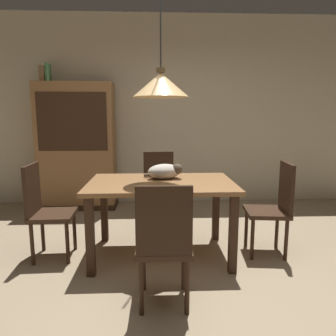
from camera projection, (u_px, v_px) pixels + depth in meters
ground at (178, 285)px, 2.59m from camera, size 10.00×10.00×0.00m
back_wall at (166, 111)px, 4.96m from camera, size 6.40×0.10×2.90m
dining_table at (161, 192)px, 3.06m from camera, size 1.40×0.90×0.75m
chair_left_side at (44, 207)px, 3.03m from camera, size 0.42×0.42×0.93m
chair_near_front at (164, 241)px, 2.21m from camera, size 0.41×0.41×0.93m
chair_right_side at (275, 204)px, 3.12m from camera, size 0.44×0.44×0.93m
chair_far_back at (159, 186)px, 3.94m from camera, size 0.43×0.43×0.93m
cat_sleeping at (165, 171)px, 3.17m from camera, size 0.40×0.30×0.16m
pendant_lamp at (161, 85)px, 2.89m from camera, size 0.52×0.52×1.30m
hutch_bookcase at (77, 149)px, 4.67m from camera, size 1.12×0.45×1.85m
book_brown_thick at (44, 74)px, 4.48m from camera, size 0.06×0.24×0.22m
book_green_slim at (48, 73)px, 4.48m from camera, size 0.03×0.20×0.26m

